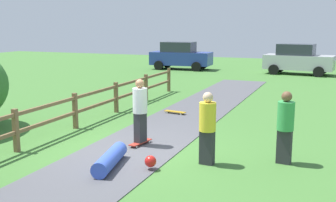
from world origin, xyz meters
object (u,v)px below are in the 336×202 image
object	(u,v)px
skateboard_loose	(175,112)
parked_car_silver	(298,59)
bystander_green	(285,124)
skater_riding	(140,109)
bystander_yellow	(207,125)
parked_car_blue	(180,56)
skater_fallen	(113,159)

from	to	relation	value
skateboard_loose	parked_car_silver	bearing A→B (deg)	78.13
bystander_green	parked_car_silver	world-z (taller)	parked_car_silver
skater_riding	parked_car_silver	distance (m)	18.18
skater_riding	bystander_green	xyz separation A→B (m)	(3.68, -0.06, -0.07)
skater_riding	bystander_green	world-z (taller)	skater_riding
bystander_green	parked_car_silver	size ratio (longest dim) A/B	0.39
bystander_yellow	bystander_green	distance (m)	1.78
bystander_yellow	parked_car_blue	bearing A→B (deg)	111.93
parked_car_blue	parked_car_silver	world-z (taller)	same
skater_fallen	bystander_yellow	size ratio (longest dim) A/B	0.98
bystander_yellow	bystander_green	size ratio (longest dim) A/B	0.99
bystander_yellow	parked_car_blue	xyz separation A→B (m)	(-7.56, 18.79, 0.04)
skater_fallen	skateboard_loose	world-z (taller)	skater_fallen
bystander_yellow	bystander_green	bearing A→B (deg)	23.72
skateboard_loose	bystander_yellow	world-z (taller)	bystander_yellow
bystander_green	parked_car_blue	bearing A→B (deg)	116.95
skateboard_loose	bystander_yellow	xyz separation A→B (m)	(2.60, -4.75, 0.83)
parked_car_silver	parked_car_blue	bearing A→B (deg)	-179.95
parked_car_blue	skater_riding	bearing A→B (deg)	-73.00
skater_riding	skater_fallen	size ratio (longest dim) A/B	1.07
parked_car_blue	parked_car_silver	xyz separation A→B (m)	(7.92, 0.01, 0.00)
skater_fallen	parked_car_silver	size ratio (longest dim) A/B	0.38
skater_riding	skater_fallen	xyz separation A→B (m)	(0.19, -1.81, -0.79)
bystander_yellow	parked_car_silver	xyz separation A→B (m)	(0.35, 18.79, 0.04)
skater_riding	parked_car_blue	bearing A→B (deg)	107.00
skater_fallen	bystander_yellow	world-z (taller)	bystander_yellow
skater_fallen	bystander_yellow	xyz separation A→B (m)	(1.86, 1.04, 0.72)
bystander_green	parked_car_silver	xyz separation A→B (m)	(-1.27, 18.08, 0.04)
skater_riding	parked_car_silver	size ratio (longest dim) A/B	0.40
skateboard_loose	bystander_yellow	size ratio (longest dim) A/B	0.49
bystander_yellow	parked_car_blue	size ratio (longest dim) A/B	0.39
bystander_yellow	parked_car_silver	world-z (taller)	parked_car_silver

